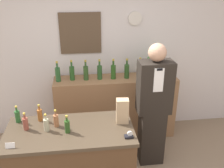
{
  "coord_description": "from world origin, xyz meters",
  "views": [
    {
      "loc": [
        -0.26,
        -1.82,
        2.48
      ],
      "look_at": [
        0.11,
        1.12,
        1.19
      ],
      "focal_mm": 40.0,
      "sensor_mm": 36.0,
      "label": 1
    }
  ],
  "objects_px": {
    "shopkeeper": "(153,107)",
    "paper_bag": "(122,111)",
    "potted_plant": "(154,64)",
    "tape_dispenser": "(129,135)"
  },
  "relations": [
    {
      "from": "shopkeeper",
      "to": "potted_plant",
      "type": "xyz_separation_m",
      "value": [
        0.19,
        0.7,
        0.36
      ]
    },
    {
      "from": "shopkeeper",
      "to": "paper_bag",
      "type": "height_order",
      "value": "shopkeeper"
    },
    {
      "from": "paper_bag",
      "to": "tape_dispenser",
      "type": "relative_size",
      "value": 3.23
    },
    {
      "from": "shopkeeper",
      "to": "paper_bag",
      "type": "xyz_separation_m",
      "value": [
        -0.49,
        -0.43,
        0.22
      ]
    },
    {
      "from": "potted_plant",
      "to": "paper_bag",
      "type": "relative_size",
      "value": 1.25
    },
    {
      "from": "potted_plant",
      "to": "tape_dispenser",
      "type": "relative_size",
      "value": 4.04
    },
    {
      "from": "shopkeeper",
      "to": "potted_plant",
      "type": "height_order",
      "value": "shopkeeper"
    },
    {
      "from": "shopkeeper",
      "to": "tape_dispenser",
      "type": "height_order",
      "value": "shopkeeper"
    },
    {
      "from": "shopkeeper",
      "to": "tape_dispenser",
      "type": "bearing_deg",
      "value": -122.88
    },
    {
      "from": "shopkeeper",
      "to": "paper_bag",
      "type": "distance_m",
      "value": 0.69
    }
  ]
}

